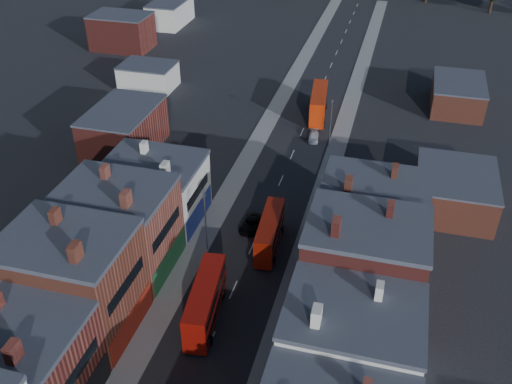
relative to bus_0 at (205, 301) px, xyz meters
The scene contains 9 objects.
pavement_west 31.42m from the bus_0, 99.19° to the left, with size 3.00×200.00×0.12m, color gray.
pavement_east 32.03m from the bus_0, 75.49° to the left, with size 3.00×200.00×0.12m, color gray.
lamp_post_2 11.74m from the bus_0, 108.72° to the left, with size 0.25×0.70×8.12m.
lamp_post_3 41.52m from the bus_0, 80.70° to the left, with size 0.25×0.70×8.12m.
bus_0 is the anchor object (origin of this frame).
bus_1 14.04m from the bus_0, 75.24° to the left, with size 2.95×9.83×4.19m.
bus_2 51.43m from the bus_0, 86.59° to the left, with size 3.81×11.47×4.86m.
car_2 16.73m from the bus_0, 88.97° to the left, with size 2.13×4.62×1.28m, color black.
car_3 42.91m from the bus_0, 84.84° to the left, with size 1.59×3.91×1.13m, color silver.
Camera 1 is at (14.94, -21.43, 44.99)m, focal length 40.00 mm.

